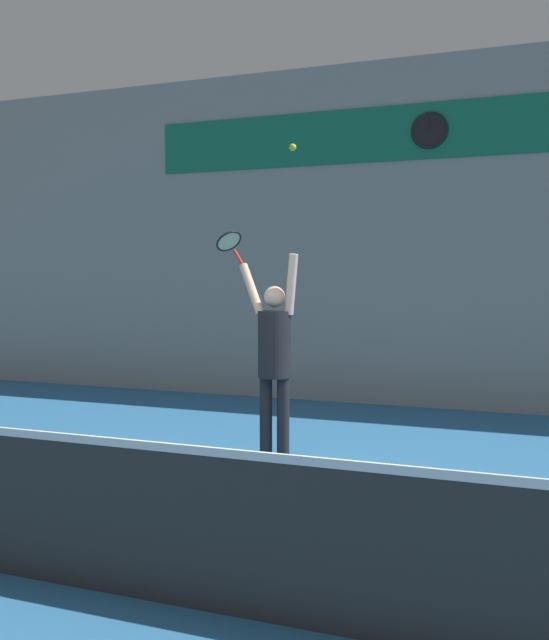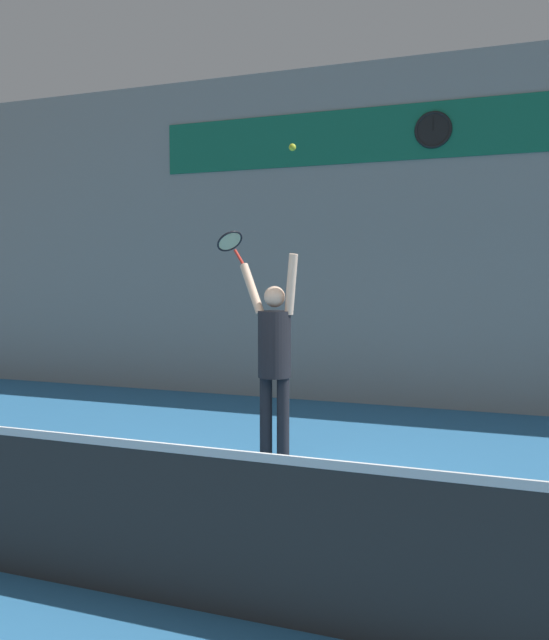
% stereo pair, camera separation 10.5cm
% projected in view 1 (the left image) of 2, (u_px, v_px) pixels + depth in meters
% --- Properties ---
extents(ground_plane, '(18.00, 18.00, 0.00)m').
position_uv_depth(ground_plane, '(232.00, 528.00, 4.73)').
color(ground_plane, teal).
extents(back_wall, '(18.00, 0.10, 5.00)m').
position_uv_depth(back_wall, '(358.00, 236.00, 9.23)').
color(back_wall, gray).
rests_on(back_wall, ground_plane).
extents(sponsor_banner, '(6.29, 0.02, 0.78)m').
position_uv_depth(sponsor_banner, '(358.00, 136.00, 9.07)').
color(sponsor_banner, '#146B4C').
extents(scoreboard_clock, '(0.52, 0.05, 0.52)m').
position_uv_depth(scoreboard_clock, '(430.00, 130.00, 8.73)').
color(scoreboard_clock, black).
extents(court_net, '(7.38, 0.07, 1.06)m').
position_uv_depth(court_net, '(157.00, 519.00, 3.62)').
color(court_net, '#333333').
rests_on(court_net, ground_plane).
extents(tennis_player, '(0.77, 0.45, 2.13)m').
position_uv_depth(tennis_player, '(274.00, 353.00, 6.39)').
color(tennis_player, black).
rests_on(tennis_player, ground_plane).
extents(tennis_racket, '(0.42, 0.38, 0.39)m').
position_uv_depth(tennis_racket, '(230.00, 243.00, 6.84)').
color(tennis_racket, red).
extents(tennis_ball, '(0.07, 0.07, 0.07)m').
position_uv_depth(tennis_ball, '(293.00, 147.00, 6.05)').
color(tennis_ball, '#CCDB2D').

